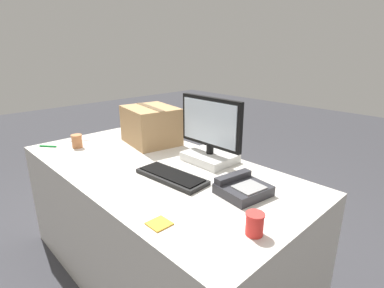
{
  "coord_description": "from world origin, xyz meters",
  "views": [
    {
      "loc": [
        1.31,
        -0.96,
        1.4
      ],
      "look_at": [
        0.18,
        0.12,
        0.88
      ],
      "focal_mm": 28.0,
      "sensor_mm": 36.0,
      "label": 1
    }
  ],
  "objects_px": {
    "paper_cup_right": "(255,224)",
    "spoon": "(76,141)",
    "cardboard_box": "(151,125)",
    "pen_marker": "(48,146)",
    "monitor": "(210,138)",
    "keyboard": "(172,176)",
    "paper_cup_left": "(77,141)",
    "desk_phone": "(242,188)",
    "sticky_note_pad": "(159,224)"
  },
  "relations": [
    {
      "from": "paper_cup_right",
      "to": "spoon",
      "type": "xyz_separation_m",
      "value": [
        -1.56,
        0.0,
        -0.04
      ]
    },
    {
      "from": "spoon",
      "to": "cardboard_box",
      "type": "xyz_separation_m",
      "value": [
        0.4,
        0.38,
        0.13
      ]
    },
    {
      "from": "pen_marker",
      "to": "monitor",
      "type": "bearing_deg",
      "value": -6.53
    },
    {
      "from": "keyboard",
      "to": "cardboard_box",
      "type": "bearing_deg",
      "value": 148.45
    },
    {
      "from": "monitor",
      "to": "keyboard",
      "type": "bearing_deg",
      "value": -84.23
    },
    {
      "from": "paper_cup_right",
      "to": "pen_marker",
      "type": "distance_m",
      "value": 1.58
    },
    {
      "from": "keyboard",
      "to": "paper_cup_left",
      "type": "bearing_deg",
      "value": -174.92
    },
    {
      "from": "spoon",
      "to": "cardboard_box",
      "type": "height_order",
      "value": "cardboard_box"
    },
    {
      "from": "monitor",
      "to": "spoon",
      "type": "bearing_deg",
      "value": -156.12
    },
    {
      "from": "desk_phone",
      "to": "paper_cup_right",
      "type": "xyz_separation_m",
      "value": [
        0.23,
        -0.23,
        0.01
      ]
    },
    {
      "from": "paper_cup_right",
      "to": "desk_phone",
      "type": "bearing_deg",
      "value": 135.16
    },
    {
      "from": "cardboard_box",
      "to": "pen_marker",
      "type": "relative_size",
      "value": 4.16
    },
    {
      "from": "monitor",
      "to": "paper_cup_left",
      "type": "height_order",
      "value": "monitor"
    },
    {
      "from": "keyboard",
      "to": "sticky_note_pad",
      "type": "bearing_deg",
      "value": -50.94
    },
    {
      "from": "spoon",
      "to": "sticky_note_pad",
      "type": "height_order",
      "value": "sticky_note_pad"
    },
    {
      "from": "keyboard",
      "to": "spoon",
      "type": "height_order",
      "value": "keyboard"
    },
    {
      "from": "desk_phone",
      "to": "paper_cup_left",
      "type": "distance_m",
      "value": 1.23
    },
    {
      "from": "desk_phone",
      "to": "cardboard_box",
      "type": "xyz_separation_m",
      "value": [
        -0.93,
        0.16,
        0.1
      ]
    },
    {
      "from": "keyboard",
      "to": "pen_marker",
      "type": "xyz_separation_m",
      "value": [
        -0.98,
        -0.29,
        -0.01
      ]
    },
    {
      "from": "keyboard",
      "to": "cardboard_box",
      "type": "xyz_separation_m",
      "value": [
        -0.57,
        0.29,
        0.12
      ]
    },
    {
      "from": "cardboard_box",
      "to": "pen_marker",
      "type": "distance_m",
      "value": 0.72
    },
    {
      "from": "keyboard",
      "to": "paper_cup_right",
      "type": "bearing_deg",
      "value": -13.69
    },
    {
      "from": "paper_cup_left",
      "to": "pen_marker",
      "type": "xyz_separation_m",
      "value": [
        -0.15,
        -0.14,
        -0.04
      ]
    },
    {
      "from": "monitor",
      "to": "paper_cup_right",
      "type": "bearing_deg",
      "value": -34.22
    },
    {
      "from": "cardboard_box",
      "to": "sticky_note_pad",
      "type": "height_order",
      "value": "cardboard_box"
    },
    {
      "from": "monitor",
      "to": "cardboard_box",
      "type": "relative_size",
      "value": 1.06
    },
    {
      "from": "monitor",
      "to": "desk_phone",
      "type": "distance_m",
      "value": 0.45
    },
    {
      "from": "pen_marker",
      "to": "keyboard",
      "type": "bearing_deg",
      "value": -23.16
    },
    {
      "from": "keyboard",
      "to": "desk_phone",
      "type": "bearing_deg",
      "value": 15.48
    },
    {
      "from": "monitor",
      "to": "keyboard",
      "type": "xyz_separation_m",
      "value": [
        0.03,
        -0.33,
        -0.13
      ]
    },
    {
      "from": "pen_marker",
      "to": "cardboard_box",
      "type": "bearing_deg",
      "value": 15.14
    },
    {
      "from": "paper_cup_left",
      "to": "monitor",
      "type": "bearing_deg",
      "value": 30.38
    },
    {
      "from": "cardboard_box",
      "to": "paper_cup_left",
      "type": "bearing_deg",
      "value": -121.1
    },
    {
      "from": "pen_marker",
      "to": "sticky_note_pad",
      "type": "relative_size",
      "value": 1.22
    },
    {
      "from": "monitor",
      "to": "sticky_note_pad",
      "type": "xyz_separation_m",
      "value": [
        0.33,
        -0.64,
        -0.14
      ]
    },
    {
      "from": "desk_phone",
      "to": "paper_cup_right",
      "type": "bearing_deg",
      "value": -36.98
    },
    {
      "from": "sticky_note_pad",
      "to": "spoon",
      "type": "bearing_deg",
      "value": 170.25
    },
    {
      "from": "keyboard",
      "to": "pen_marker",
      "type": "height_order",
      "value": "keyboard"
    },
    {
      "from": "cardboard_box",
      "to": "sticky_note_pad",
      "type": "distance_m",
      "value": 1.06
    },
    {
      "from": "cardboard_box",
      "to": "sticky_note_pad",
      "type": "xyz_separation_m",
      "value": [
        0.87,
        -0.6,
        -0.13
      ]
    },
    {
      "from": "spoon",
      "to": "pen_marker",
      "type": "bearing_deg",
      "value": 28.28
    },
    {
      "from": "monitor",
      "to": "paper_cup_right",
      "type": "relative_size",
      "value": 5.1
    },
    {
      "from": "pen_marker",
      "to": "paper_cup_right",
      "type": "bearing_deg",
      "value": -32.39
    },
    {
      "from": "monitor",
      "to": "desk_phone",
      "type": "height_order",
      "value": "monitor"
    },
    {
      "from": "paper_cup_right",
      "to": "cardboard_box",
      "type": "xyz_separation_m",
      "value": [
        -1.16,
        0.39,
        0.09
      ]
    },
    {
      "from": "pen_marker",
      "to": "desk_phone",
      "type": "bearing_deg",
      "value": -22.1
    },
    {
      "from": "desk_phone",
      "to": "sticky_note_pad",
      "type": "xyz_separation_m",
      "value": [
        -0.07,
        -0.44,
        -0.03
      ]
    },
    {
      "from": "monitor",
      "to": "spoon",
      "type": "relative_size",
      "value": 3.2
    },
    {
      "from": "keyboard",
      "to": "paper_cup_right",
      "type": "xyz_separation_m",
      "value": [
        0.59,
        -0.09,
        0.03
      ]
    },
    {
      "from": "paper_cup_right",
      "to": "keyboard",
      "type": "bearing_deg",
      "value": 170.88
    }
  ]
}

